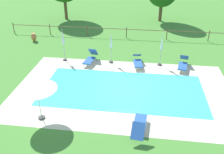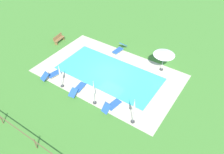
{
  "view_description": "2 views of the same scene",
  "coord_description": "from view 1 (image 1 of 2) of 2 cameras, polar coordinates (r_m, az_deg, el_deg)",
  "views": [
    {
      "loc": [
        1.04,
        -13.24,
        8.29
      ],
      "look_at": [
        -0.75,
        0.5,
        0.6
      ],
      "focal_mm": 39.71,
      "sensor_mm": 36.0,
      "label": 1
    },
    {
      "loc": [
        -9.66,
        13.68,
        14.01
      ],
      "look_at": [
        -1.3,
        1.36,
        1.12
      ],
      "focal_mm": 35.93,
      "sensor_mm": 36.0,
      "label": 2
    }
  ],
  "objects": [
    {
      "name": "perimeter_fence",
      "position": [
        24.04,
        3.36,
        10.59
      ],
      "size": [
        22.93,
        0.08,
        1.05
      ],
      "color": "brown",
      "rests_on": "ground"
    },
    {
      "name": "sun_lounger_north_far",
      "position": [
        19.0,
        -4.97,
        4.36
      ],
      "size": [
        0.88,
        1.95,
        0.97
      ],
      "color": "#2856A8",
      "rests_on": "ground"
    },
    {
      "name": "swimming_pool_water",
      "position": [
        15.65,
        2.48,
        -2.96
      ],
      "size": [
        10.08,
        4.79,
        0.01
      ],
      "primitive_type": "cube",
      "color": "#42CCD6",
      "rests_on": "ground"
    },
    {
      "name": "terracotta_urn_near_fence",
      "position": [
        24.39,
        -17.57,
        8.77
      ],
      "size": [
        0.49,
        0.49,
        0.72
      ],
      "color": "#C67547",
      "rests_on": "ground"
    },
    {
      "name": "patio_umbrella_open_foreground",
      "position": [
        12.76,
        -17.03,
        -2.11
      ],
      "size": [
        2.04,
        2.04,
        2.18
      ],
      "color": "#383838",
      "rests_on": "ground"
    },
    {
      "name": "ground_plane",
      "position": [
        15.66,
        2.48,
        -2.97
      ],
      "size": [
        160.0,
        160.0,
        0.0
      ],
      "primitive_type": "plane",
      "color": "#478433"
    },
    {
      "name": "sun_lounger_north_mid",
      "position": [
        12.4,
        6.32,
        -10.87
      ],
      "size": [
        0.77,
        2.03,
        0.85
      ],
      "color": "#2856A8",
      "rests_on": "ground"
    },
    {
      "name": "sun_lounger_north_near_steps",
      "position": [
        18.63,
        5.92,
        3.68
      ],
      "size": [
        0.85,
        2.11,
        0.75
      ],
      "color": "#2856A8",
      "rests_on": "ground"
    },
    {
      "name": "patio_umbrella_closed_row_west",
      "position": [
        19.21,
        -11.21,
        8.4
      ],
      "size": [
        0.32,
        0.32,
        2.52
      ],
      "color": "#383838",
      "rests_on": "ground"
    },
    {
      "name": "patio_umbrella_closed_row_centre",
      "position": [
        18.45,
        11.36,
        7.22
      ],
      "size": [
        0.32,
        0.32,
        2.54
      ],
      "color": "#383838",
      "rests_on": "ground"
    },
    {
      "name": "pool_coping_rim",
      "position": [
        15.65,
        2.48,
        -2.95
      ],
      "size": [
        10.56,
        5.27,
        0.01
      ],
      "color": "beige",
      "rests_on": "ground"
    },
    {
      "name": "pool_deck_paving",
      "position": [
        15.65,
        2.48,
        -2.96
      ],
      "size": [
        13.58,
        8.29,
        0.01
      ],
      "primitive_type": "cube",
      "color": "beige",
      "rests_on": "ground"
    },
    {
      "name": "patio_umbrella_closed_row_mid_west",
      "position": [
        18.53,
        -0.22,
        7.74
      ],
      "size": [
        0.32,
        0.32,
        2.48
      ],
      "color": "#383838",
      "rests_on": "ground"
    },
    {
      "name": "sun_lounger_north_end",
      "position": [
        18.83,
        16.05,
        2.98
      ],
      "size": [
        0.98,
        2.06,
        0.86
      ],
      "color": "#2856A8",
      "rests_on": "ground"
    }
  ]
}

